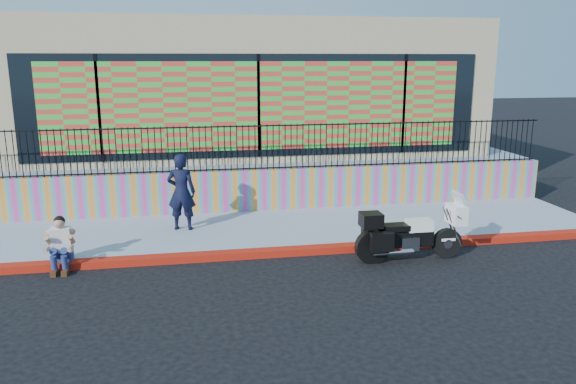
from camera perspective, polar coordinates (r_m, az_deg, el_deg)
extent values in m
plane|color=black|center=(12.14, -0.29, -6.41)|extent=(90.00, 90.00, 0.00)
cube|color=#B40D0C|center=(12.12, -0.29, -6.08)|extent=(16.00, 0.30, 0.15)
cube|color=#96A0B4|center=(13.66, -1.50, -3.81)|extent=(16.00, 3.00, 0.15)
cube|color=#E23B98|center=(15.03, -2.47, 0.24)|extent=(16.00, 0.20, 1.10)
cube|color=#96A0B4|center=(20.01, -4.50, 3.29)|extent=(16.00, 10.00, 1.25)
cube|color=tan|center=(19.52, -4.58, 10.79)|extent=(14.00, 8.00, 4.00)
cube|color=black|center=(15.56, -3.00, 8.70)|extent=(12.60, 0.04, 2.80)
cube|color=#D2412E|center=(15.53, -2.99, 8.69)|extent=(11.48, 0.02, 2.40)
cylinder|color=black|center=(12.35, 15.83, -5.02)|extent=(0.64, 0.14, 0.64)
cylinder|color=black|center=(11.74, 8.56, -5.62)|extent=(0.64, 0.14, 0.64)
cube|color=black|center=(11.97, 12.33, -4.58)|extent=(0.92, 0.27, 0.33)
cube|color=silver|center=(11.98, 12.09, -5.03)|extent=(0.39, 0.33, 0.29)
cube|color=white|center=(11.96, 13.16, -3.28)|extent=(0.53, 0.31, 0.23)
cube|color=black|center=(11.77, 10.86, -3.53)|extent=(0.53, 0.33, 0.12)
cube|color=white|center=(12.25, 16.75, -2.16)|extent=(0.29, 0.50, 0.41)
cube|color=silver|center=(12.19, 17.00, -0.75)|extent=(0.18, 0.45, 0.33)
cube|color=black|center=(11.54, 8.43, -2.82)|extent=(0.43, 0.41, 0.29)
cube|color=black|center=(11.44, 9.52, -5.04)|extent=(0.46, 0.17, 0.39)
cube|color=black|center=(11.96, 8.59, -4.18)|extent=(0.46, 0.17, 0.39)
cube|color=white|center=(12.32, 15.86, -4.59)|extent=(0.31, 0.15, 0.06)
imported|color=black|center=(13.42, -10.78, 0.00)|extent=(0.74, 0.57, 1.82)
cube|color=navy|center=(12.25, -21.86, -6.03)|extent=(0.36, 0.28, 0.18)
cube|color=white|center=(12.11, -22.04, -4.53)|extent=(0.38, 0.27, 0.54)
sphere|color=tan|center=(11.97, -22.23, -2.95)|extent=(0.21, 0.21, 0.21)
cube|color=#472814|center=(11.93, -22.66, -7.59)|extent=(0.11, 0.26, 0.10)
cube|color=#472814|center=(11.89, -21.71, -7.58)|extent=(0.11, 0.26, 0.10)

